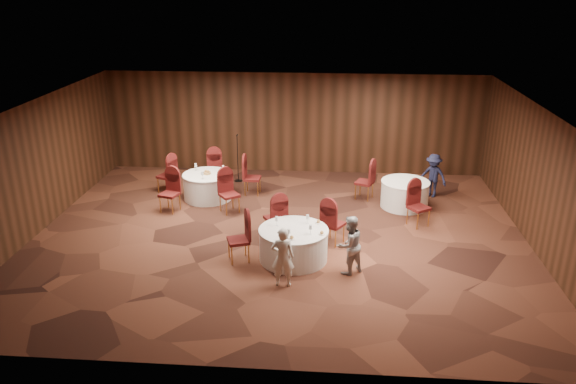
# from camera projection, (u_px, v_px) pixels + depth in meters

# --- Properties ---
(ground) EXTENTS (12.00, 12.00, 0.00)m
(ground) POSITION_uv_depth(u_px,v_px,m) (279.00, 236.00, 13.81)
(ground) COLOR black
(ground) RESTS_ON ground
(room_shell) EXTENTS (12.00, 12.00, 12.00)m
(room_shell) POSITION_uv_depth(u_px,v_px,m) (279.00, 160.00, 13.11)
(room_shell) COLOR silver
(room_shell) RESTS_ON ground
(table_main) EXTENTS (1.56, 1.56, 0.74)m
(table_main) POSITION_uv_depth(u_px,v_px,m) (293.00, 244.00, 12.56)
(table_main) COLOR silver
(table_main) RESTS_ON ground
(table_left) EXTENTS (1.39, 1.39, 0.74)m
(table_left) POSITION_uv_depth(u_px,v_px,m) (208.00, 186.00, 16.04)
(table_left) COLOR silver
(table_left) RESTS_ON ground
(table_right) EXTENTS (1.32, 1.32, 0.74)m
(table_right) POSITION_uv_depth(u_px,v_px,m) (405.00, 194.00, 15.47)
(table_right) COLOR silver
(table_right) RESTS_ON ground
(chairs_main) EXTENTS (2.79, 1.97, 1.00)m
(chairs_main) POSITION_uv_depth(u_px,v_px,m) (283.00, 227.00, 13.13)
(chairs_main) COLOR #390B0B
(chairs_main) RESTS_ON ground
(chairs_left) EXTENTS (3.15, 2.95, 1.00)m
(chairs_left) POSITION_uv_depth(u_px,v_px,m) (207.00, 181.00, 16.05)
(chairs_left) COLOR #390B0B
(chairs_left) RESTS_ON ground
(chairs_right) EXTENTS (1.99, 2.49, 1.00)m
(chairs_right) POSITION_uv_depth(u_px,v_px,m) (390.00, 194.00, 15.12)
(chairs_right) COLOR #390B0B
(chairs_right) RESTS_ON ground
(tabletop_main) EXTENTS (1.13, 1.03, 0.22)m
(tabletop_main) POSITION_uv_depth(u_px,v_px,m) (303.00, 227.00, 12.32)
(tabletop_main) COLOR silver
(tabletop_main) RESTS_ON table_main
(tabletop_left) EXTENTS (0.90, 0.76, 0.22)m
(tabletop_left) POSITION_uv_depth(u_px,v_px,m) (207.00, 171.00, 15.88)
(tabletop_left) COLOR silver
(tabletop_left) RESTS_ON table_left
(tabletop_right) EXTENTS (0.08, 0.08, 0.22)m
(tabletop_right) POSITION_uv_depth(u_px,v_px,m) (416.00, 180.00, 15.00)
(tabletop_right) COLOR silver
(tabletop_right) RESTS_ON table_right
(mic_stand) EXTENTS (0.24, 0.24, 1.50)m
(mic_stand) POSITION_uv_depth(u_px,v_px,m) (238.00, 168.00, 17.39)
(mic_stand) COLOR black
(mic_stand) RESTS_ON ground
(woman_a) EXTENTS (0.48, 0.33, 1.30)m
(woman_a) POSITION_uv_depth(u_px,v_px,m) (283.00, 257.00, 11.40)
(woman_a) COLOR silver
(woman_a) RESTS_ON ground
(woman_b) EXTENTS (0.81, 0.78, 1.31)m
(woman_b) POSITION_uv_depth(u_px,v_px,m) (349.00, 245.00, 11.90)
(woman_b) COLOR #A4A4A8
(woman_b) RESTS_ON ground
(man_c) EXTENTS (0.95, 0.84, 1.28)m
(man_c) POSITION_uv_depth(u_px,v_px,m) (433.00, 176.00, 16.10)
(man_c) COLOR black
(man_c) RESTS_ON ground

